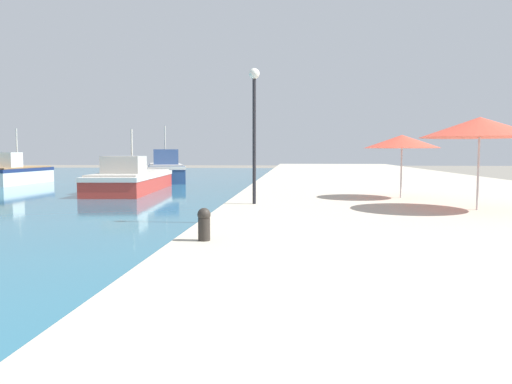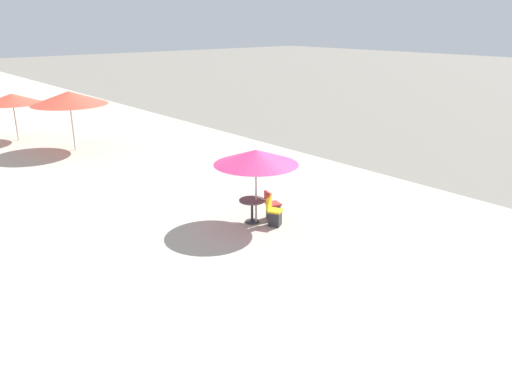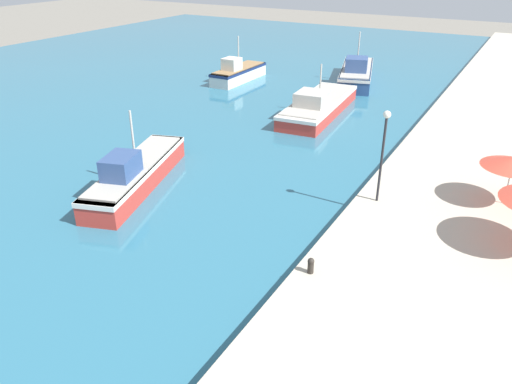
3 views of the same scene
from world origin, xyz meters
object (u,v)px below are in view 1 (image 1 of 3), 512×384
object	(u,v)px
fishing_boat_far	(17,173)
mooring_bollard	(204,223)
cafe_umbrella_white	(480,127)
lamppost	(254,112)
fishing_boat_distant	(165,170)
cafe_umbrella_striped	(402,142)
fishing_boat_mid	(132,179)

from	to	relation	value
fishing_boat_far	mooring_bollard	xyz separation A→B (m)	(19.56, -26.98, 0.18)
cafe_umbrella_white	lamppost	size ratio (longest dim) A/B	0.77
fishing_boat_far	fishing_boat_distant	bearing A→B (deg)	27.03
fishing_boat_far	cafe_umbrella_white	distance (m)	34.22
cafe_umbrella_striped	mooring_bollard	distance (m)	11.67
cafe_umbrella_striped	lamppost	bearing A→B (deg)	-153.29
fishing_boat_mid	mooring_bollard	size ratio (longest dim) A/B	17.31
cafe_umbrella_white	mooring_bollard	bearing A→B (deg)	-140.93
fishing_boat_distant	lamppost	bearing A→B (deg)	-84.85
fishing_boat_distant	cafe_umbrella_white	size ratio (longest dim) A/B	3.08
cafe_umbrella_white	mooring_bollard	size ratio (longest dim) A/B	5.39
mooring_bollard	cafe_umbrella_white	bearing A→B (deg)	39.07
mooring_bollard	lamppost	xyz separation A→B (m)	(0.40, 7.17, 2.74)
fishing_boat_distant	cafe_umbrella_striped	bearing A→B (deg)	-71.80
fishing_boat_mid	fishing_boat_distant	distance (m)	11.46
fishing_boat_far	cafe_umbrella_white	xyz separation A→B (m)	(26.90, -21.01, 2.34)
fishing_boat_mid	fishing_boat_distant	world-z (taller)	fishing_boat_distant
cafe_umbrella_striped	mooring_bollard	bearing A→B (deg)	-120.60
fishing_boat_far	fishing_boat_distant	size ratio (longest dim) A/B	0.68
fishing_boat_distant	mooring_bollard	distance (m)	33.53
fishing_boat_mid	cafe_umbrella_white	bearing A→B (deg)	-47.91
fishing_boat_far	cafe_umbrella_striped	bearing A→B (deg)	-33.91
cafe_umbrella_white	fishing_boat_mid	bearing A→B (deg)	136.82
fishing_boat_far	cafe_umbrella_striped	xyz separation A→B (m)	(25.42, -17.06, 2.00)
cafe_umbrella_white	lamppost	xyz separation A→B (m)	(-6.94, 1.21, 0.58)
fishing_boat_mid	fishing_boat_far	xyz separation A→B (m)	(-11.10, 6.19, 0.07)
fishing_boat_far	lamppost	world-z (taller)	lamppost
fishing_boat_far	lamppost	xyz separation A→B (m)	(19.96, -19.81, 2.92)
fishing_boat_far	cafe_umbrella_white	size ratio (longest dim) A/B	2.09
lamppost	cafe_umbrella_striped	bearing A→B (deg)	26.71
mooring_bollard	lamppost	distance (m)	7.69
cafe_umbrella_white	lamppost	bearing A→B (deg)	170.13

